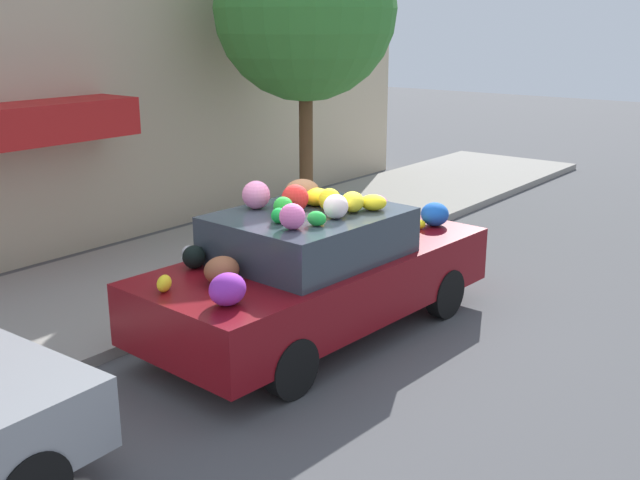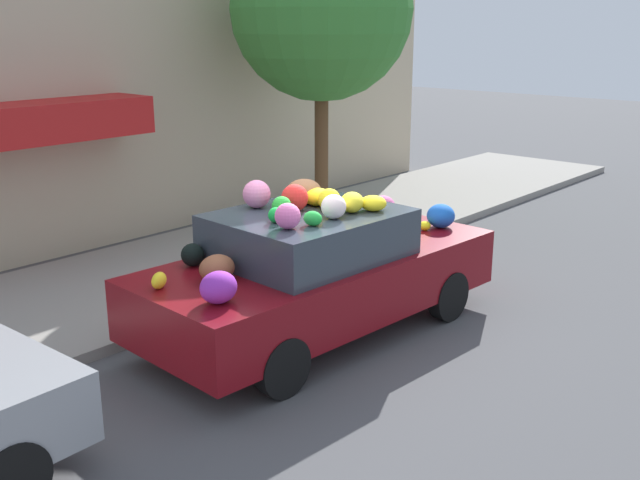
% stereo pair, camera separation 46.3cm
% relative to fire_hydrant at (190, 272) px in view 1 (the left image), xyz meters
% --- Properties ---
extents(ground_plane, '(60.00, 60.00, 0.00)m').
position_rel_fire_hydrant_xyz_m(ground_plane, '(0.41, -1.59, -0.48)').
color(ground_plane, '#4C4C4F').
extents(sidewalk_curb, '(24.00, 3.20, 0.13)m').
position_rel_fire_hydrant_xyz_m(sidewalk_curb, '(0.41, 1.11, -0.41)').
color(sidewalk_curb, gray).
rests_on(sidewalk_curb, ground).
extents(building_facade, '(18.00, 1.20, 4.92)m').
position_rel_fire_hydrant_xyz_m(building_facade, '(0.35, 3.33, 1.96)').
color(building_facade, '#C6B293').
rests_on(building_facade, ground).
extents(street_tree, '(3.06, 3.06, 5.14)m').
position_rel_fire_hydrant_xyz_m(street_tree, '(4.01, 1.36, 3.26)').
color(street_tree, brown).
rests_on(street_tree, sidewalk_curb).
extents(fire_hydrant, '(0.20, 0.20, 0.70)m').
position_rel_fire_hydrant_xyz_m(fire_hydrant, '(0.00, 0.00, 0.00)').
color(fire_hydrant, '#B2B2B7').
rests_on(fire_hydrant, sidewalk_curb).
extents(art_car, '(4.55, 2.08, 1.82)m').
position_rel_fire_hydrant_xyz_m(art_car, '(0.37, -1.78, 0.32)').
color(art_car, maroon).
rests_on(art_car, ground).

